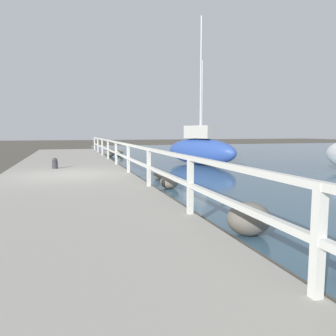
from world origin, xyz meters
The scene contains 11 objects.
ground_plane centered at (0.00, 0.00, 0.00)m, with size 120.00×120.00×0.00m, color #4C473D.
dock_walkway centered at (0.00, 0.00, 0.11)m, with size 4.60×36.00×0.23m.
railing centered at (2.20, 0.00, 0.97)m, with size 0.10×32.50×1.08m.
boulder_far_strip centered at (3.55, 11.49, 0.25)m, with size 0.66×0.60×0.50m.
boulder_downstream centered at (2.87, 11.20, 0.28)m, with size 0.75×0.67×0.56m.
boulder_near_dock centered at (3.20, -0.64, 0.15)m, with size 0.41×0.37×0.31m.
boulder_mid_strip centered at (3.03, -2.53, 0.22)m, with size 0.58×0.52×0.44m.
boulder_upstream centered at (2.96, -7.29, 0.28)m, with size 0.75×0.68×0.56m.
mooring_bollard centered at (-0.48, 2.24, 0.45)m, with size 0.23×0.23×0.45m.
sailboat_blue centered at (6.76, 4.03, 0.84)m, with size 2.94×4.75×7.60m.
sailboat_black centered at (10.22, 12.03, 0.71)m, with size 2.39×3.35×7.23m.
Camera 1 is at (0.07, -12.06, 1.75)m, focal length 35.00 mm.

